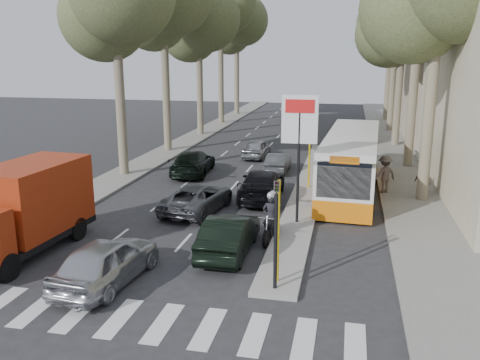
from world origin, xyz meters
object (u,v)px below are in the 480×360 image
object	(u,v)px
city_bus	(351,161)
motorcycle	(272,217)
silver_hatchback	(106,261)
dark_hatchback	(229,235)
red_truck	(24,208)

from	to	relation	value
city_bus	motorcycle	world-z (taller)	city_bus
silver_hatchback	motorcycle	xyz separation A→B (m)	(4.56, 5.25, 0.13)
dark_hatchback	silver_hatchback	bearing A→B (deg)	45.74
city_bus	silver_hatchback	bearing A→B (deg)	-116.53
dark_hatchback	red_truck	xyz separation A→B (m)	(-7.40, -1.49, 1.01)
silver_hatchback	dark_hatchback	xyz separation A→B (m)	(3.26, 3.34, -0.04)
red_truck	city_bus	bearing A→B (deg)	48.61
motorcycle	city_bus	bearing A→B (deg)	73.18
red_truck	city_bus	world-z (taller)	red_truck
silver_hatchback	city_bus	bearing A→B (deg)	-113.74
motorcycle	silver_hatchback	bearing A→B (deg)	-127.25
silver_hatchback	red_truck	size ratio (longest dim) A/B	0.72
silver_hatchback	red_truck	distance (m)	4.63
dark_hatchback	red_truck	bearing A→B (deg)	11.46
dark_hatchback	motorcycle	size ratio (longest dim) A/B	1.89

